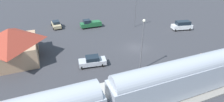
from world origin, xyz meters
The scene contains 12 objects.
ground_plane centered at (0.00, 0.00, 0.00)m, with size 200.00×200.00×0.00m, color #38383D.
railway_track centered at (-14.00, 0.00, 0.09)m, with size 4.80×70.00×0.30m.
platform centered at (-10.00, 0.00, 0.15)m, with size 3.20×46.00×0.30m.
station_building centered at (4.00, 22.00, 3.03)m, with size 10.09×8.28×5.80m.
pedestrian_on_platform centered at (-9.23, -7.03, 1.28)m, with size 0.36×0.36×1.71m.
pedestrian_waiting_far centered at (-10.40, -1.33, 1.28)m, with size 0.36×0.36×1.71m.
sedan_silver centered at (-3.07, 9.99, 0.88)m, with size 2.48×4.72×1.74m.
pickup_green centered at (14.77, 5.29, 1.03)m, with size 1.99×5.41×2.14m.
sedan_tan centered at (17.95, 13.51, 0.88)m, with size 4.60×2.47×1.74m.
suv_white centered at (4.63, -15.49, 1.15)m, with size 2.96×5.21×2.22m.
light_pole_near_platform centered at (-7.20, 3.30, 5.27)m, with size 0.44×0.44×8.49m.
light_pole_lot_center centered at (11.03, -5.58, 4.79)m, with size 0.44×0.44×7.58m.
Camera 1 is at (-27.42, 16.28, 16.03)m, focal length 28.17 mm.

